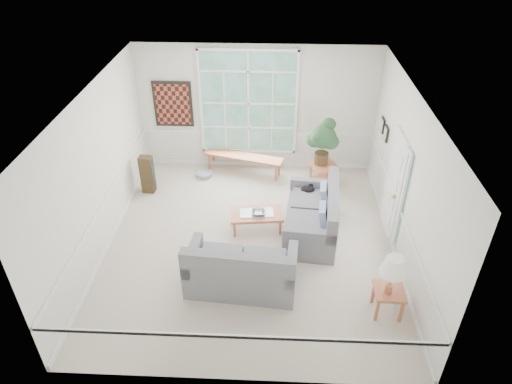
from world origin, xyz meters
TOP-DOWN VIEW (x-y plane):
  - floor at (0.00, 0.00)m, footprint 5.50×6.00m
  - ceiling at (0.00, 0.00)m, footprint 5.50×6.00m
  - wall_back at (0.00, 3.00)m, footprint 5.50×0.02m
  - wall_front at (0.00, -3.00)m, footprint 5.50×0.02m
  - wall_left at (-2.75, 0.00)m, footprint 0.02×6.00m
  - wall_right at (2.75, 0.00)m, footprint 0.02×6.00m
  - window_back at (-0.20, 2.96)m, footprint 2.30×0.08m
  - entry_door at (2.71, 0.60)m, footprint 0.08×0.90m
  - door_sidelight at (2.71, -0.03)m, footprint 0.08×0.26m
  - wall_art at (-1.95, 2.95)m, footprint 0.90×0.06m
  - wall_frame_near at (2.71, 1.75)m, footprint 0.04×0.26m
  - wall_frame_far at (2.71, 2.15)m, footprint 0.04×0.26m
  - loveseat_right at (1.18, 0.38)m, footprint 1.16×1.97m
  - loveseat_front at (-0.09, -1.14)m, footprint 1.93×1.12m
  - coffee_table at (0.10, 0.44)m, footprint 1.10×0.68m
  - pewter_bowl at (0.14, 0.43)m, footprint 0.34×0.34m
  - window_bench at (-0.31, 2.65)m, footprint 1.94×0.87m
  - end_table at (1.57, 2.12)m, footprint 0.71×0.71m
  - houseplant at (1.49, 2.19)m, footprint 0.86×0.86m
  - side_table at (2.30, -1.64)m, footprint 0.49×0.49m
  - table_lamp at (2.26, -1.69)m, footprint 0.47×0.47m
  - pet_bed at (-1.25, 2.40)m, footprint 0.51×0.51m
  - floor_speaker at (-2.40, 1.71)m, footprint 0.29×0.23m
  - cat at (1.13, 1.05)m, footprint 0.30×0.22m

SIDE VIEW (x-z plane):
  - floor at x=0.00m, z-range -0.01..0.00m
  - pet_bed at x=-1.25m, z-range 0.00..0.11m
  - coffee_table at x=0.10m, z-range 0.00..0.39m
  - window_bench at x=-0.31m, z-range 0.00..0.44m
  - side_table at x=2.30m, z-range 0.00..0.49m
  - end_table at x=1.57m, z-range 0.00..0.55m
  - pewter_bowl at x=0.14m, z-range 0.39..0.47m
  - floor_speaker at x=-2.40m, z-range 0.00..0.89m
  - loveseat_front at x=-0.09m, z-range 0.00..1.00m
  - loveseat_right at x=1.18m, z-range 0.00..1.02m
  - cat at x=1.13m, z-range 0.52..0.66m
  - table_lamp at x=2.26m, z-range 0.49..1.19m
  - entry_door at x=2.71m, z-range 0.00..2.10m
  - houseplant at x=1.49m, z-range 0.55..1.63m
  - door_sidelight at x=2.71m, z-range 0.20..2.10m
  - wall_back at x=0.00m, z-range 0.00..3.00m
  - wall_front at x=0.00m, z-range 0.00..3.00m
  - wall_left at x=-2.75m, z-range 0.00..3.00m
  - wall_right at x=2.75m, z-range 0.00..3.00m
  - wall_frame_near at x=2.71m, z-range 1.39..1.71m
  - wall_frame_far at x=2.71m, z-range 1.39..1.71m
  - wall_art at x=-1.95m, z-range 1.05..2.15m
  - window_back at x=-0.20m, z-range 0.45..2.85m
  - ceiling at x=0.00m, z-range 2.99..3.01m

